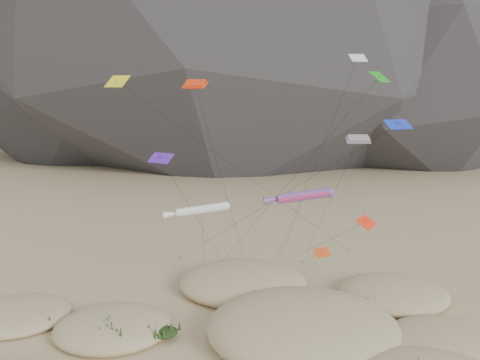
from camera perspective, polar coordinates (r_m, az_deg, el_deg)
name	(u,v)px	position (r m, az deg, el deg)	size (l,w,h in m)	color
dunes	(255,340)	(42.48, 1.84, -18.96)	(49.93, 37.15, 4.39)	#CCB789
dune_grass	(236,353)	(40.59, -0.51, -20.36)	(41.45, 29.48, 1.50)	black
kite_stakes	(256,260)	(60.76, 2.01, -9.75)	(23.41, 4.89, 0.30)	#3F2D1E
rainbow_tube_kite	(301,196)	(47.22, 7.47, -1.96)	(7.36, 14.33, 12.12)	red
white_tube_kite	(198,210)	(44.26, -5.09, -3.66)	(6.32, 13.04, 11.32)	silver
orange_parafoil	(195,86)	(48.87, -5.47, 11.29)	(7.12, 8.46, 22.79)	red
multi_parafoil	(357,141)	(45.94, 14.11, 4.59)	(2.68, 15.77, 17.63)	#FF431A
delta_kites	(287,137)	(43.73, 5.81, 5.28)	(28.42, 22.64, 25.29)	#FF2A0D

